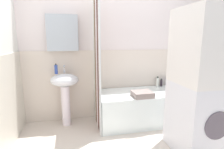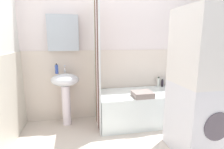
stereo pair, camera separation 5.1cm
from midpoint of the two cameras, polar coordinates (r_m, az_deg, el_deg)
The scene contains 11 objects.
wall_back_tiled at distance 3.16m, azimuth -0.61°, elevation 6.73°, with size 3.60×0.18×2.40m.
sink at distance 2.95m, azimuth -15.25°, elevation -4.15°, with size 0.44×0.34×0.85m.
faucet at distance 2.97m, azimuth -15.47°, elevation 1.64°, with size 0.03×0.12×0.12m.
soap_dispenser at distance 2.93m, azimuth -17.89°, elevation 1.60°, with size 0.05×0.05×0.16m.
bathtub at distance 3.11m, azimuth 8.78°, elevation -10.17°, with size 1.45×0.70×0.52m, color white.
shower_curtain at distance 2.74m, azimuth -5.37°, elevation 3.05°, with size 0.01×0.70×2.00m.
conditioner_bottle at distance 3.51m, azimuth 16.83°, elevation -2.25°, with size 0.06×0.06×0.17m.
body_wash_bottle at distance 3.46m, azimuth 15.03°, elevation -2.56°, with size 0.04×0.04×0.14m.
shampoo_bottle at distance 3.40m, azimuth 13.89°, elevation -2.33°, with size 0.04×0.04×0.19m.
towel_folded at distance 2.78m, azimuth 9.14°, elevation -6.21°, with size 0.30×0.25×0.08m, color gray.
washer_dryer_stack at distance 2.37m, azimuth 26.00°, elevation -2.56°, with size 0.58×0.62×1.74m.
Camera 1 is at (-0.74, -1.81, 1.39)m, focal length 28.67 mm.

